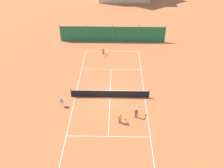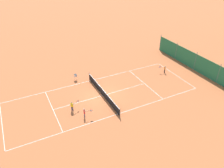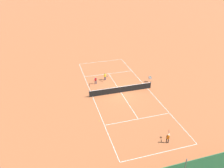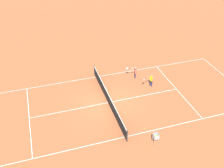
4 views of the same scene
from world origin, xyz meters
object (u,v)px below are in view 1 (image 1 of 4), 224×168
(player_far_service, at_px, (137,112))
(tennis_ball_service_box, at_px, (76,105))
(tennis_net, at_px, (110,94))
(tennis_ball_by_net_left, at_px, (144,73))
(tennis_ball_alley_left, at_px, (101,130))
(ball_hopper, at_px, (62,102))
(player_near_service, at_px, (103,50))
(player_far_baseline, at_px, (120,117))

(player_far_service, xyz_separation_m, tennis_ball_service_box, (-6.64, 1.81, -0.66))
(tennis_net, xyz_separation_m, tennis_ball_by_net_left, (4.49, 5.48, -0.47))
(tennis_net, height_order, tennis_ball_alley_left, tennis_net)
(tennis_net, relative_size, tennis_ball_service_box, 139.09)
(tennis_net, xyz_separation_m, player_far_service, (2.89, -3.50, 0.19))
(tennis_net, relative_size, tennis_ball_by_net_left, 139.09)
(ball_hopper, bearing_deg, tennis_ball_alley_left, -38.82)
(player_far_service, distance_m, player_near_service, 14.92)
(tennis_net, bearing_deg, tennis_ball_service_box, -155.72)
(tennis_ball_service_box, relative_size, ball_hopper, 0.07)
(player_far_service, xyz_separation_m, tennis_ball_alley_left, (-3.59, -2.01, -0.66))
(player_far_service, height_order, tennis_ball_alley_left, player_far_service)
(tennis_net, height_order, player_far_service, player_far_service)
(player_far_service, bearing_deg, tennis_ball_service_box, 164.73)
(tennis_net, relative_size, player_near_service, 8.17)
(player_near_service, distance_m, tennis_ball_service_box, 12.75)
(player_far_baseline, xyz_separation_m, tennis_ball_service_box, (-4.90, 2.68, -0.69))
(tennis_net, distance_m, tennis_ball_alley_left, 5.58)
(tennis_net, relative_size, tennis_ball_alley_left, 139.09)
(tennis_net, distance_m, tennis_ball_by_net_left, 7.10)
(player_far_baseline, height_order, player_far_service, player_far_baseline)
(tennis_net, distance_m, player_far_service, 4.55)
(tennis_ball_service_box, bearing_deg, tennis_ball_alley_left, -51.49)
(player_far_service, relative_size, tennis_ball_alley_left, 17.90)
(tennis_ball_by_net_left, relative_size, tennis_ball_alley_left, 1.00)
(tennis_ball_by_net_left, height_order, tennis_ball_alley_left, same)
(player_near_service, height_order, tennis_ball_alley_left, player_near_service)
(player_far_service, bearing_deg, ball_hopper, 168.37)
(tennis_ball_by_net_left, bearing_deg, player_far_baseline, -108.69)
(tennis_net, xyz_separation_m, tennis_ball_service_box, (-3.75, -1.69, -0.47))
(player_near_service, bearing_deg, tennis_ball_by_net_left, -42.50)
(player_far_baseline, bearing_deg, player_far_service, 26.39)
(tennis_ball_service_box, height_order, ball_hopper, ball_hopper)
(ball_hopper, bearing_deg, tennis_ball_service_box, 4.63)
(player_far_service, xyz_separation_m, ball_hopper, (-8.19, 1.69, -0.04))
(player_far_baseline, height_order, tennis_ball_by_net_left, player_far_baseline)
(tennis_net, distance_m, ball_hopper, 5.60)
(tennis_ball_by_net_left, bearing_deg, tennis_ball_service_box, -138.93)
(tennis_net, bearing_deg, player_near_service, 96.99)
(player_far_service, height_order, ball_hopper, player_far_service)
(player_near_service, height_order, tennis_ball_by_net_left, player_near_service)
(player_far_baseline, xyz_separation_m, player_far_service, (1.74, 0.86, -0.03))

